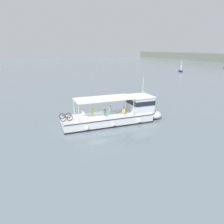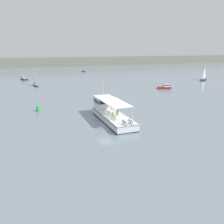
# 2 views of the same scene
# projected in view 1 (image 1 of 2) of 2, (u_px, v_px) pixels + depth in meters

# --- Properties ---
(ground_plane) EXTENTS (400.00, 400.00, 0.00)m
(ground_plane) POSITION_uv_depth(u_px,v_px,m) (96.00, 121.00, 25.46)
(ground_plane) COLOR slate
(ferry_main) EXTENTS (3.70, 12.91, 5.32)m
(ferry_main) POSITION_uv_depth(u_px,v_px,m) (120.00, 114.00, 24.87)
(ferry_main) COLOR silver
(ferry_main) RESTS_ON ground
(sailboat_near_starboard) EXTENTS (4.98, 3.04, 5.40)m
(sailboat_near_starboard) POSITION_uv_depth(u_px,v_px,m) (181.00, 70.00, 80.84)
(sailboat_near_starboard) COLOR navy
(sailboat_near_starboard) RESTS_ON ground
(channel_buoy) EXTENTS (0.70, 0.70, 1.40)m
(channel_buoy) POSITION_uv_depth(u_px,v_px,m) (142.00, 95.00, 37.17)
(channel_buoy) COLOR green
(channel_buoy) RESTS_ON ground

